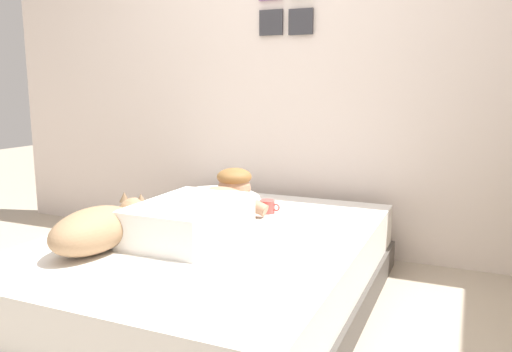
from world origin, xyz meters
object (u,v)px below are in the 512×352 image
Objects in this scene: coffee_cup at (267,207)px; dog at (100,228)px; bed at (214,271)px; pillow at (221,196)px; cell_phone at (181,237)px; person_lying at (203,210)px.

dog is at bearing -115.20° from coffee_cup.
bed is 16.21× the size of coffee_cup.
dog is at bearing -128.35° from bed.
bed is 3.90× the size of pillow.
cell_phone reaches higher than bed.
bed is 0.63m from dog.
pillow is 4.16× the size of coffee_cup.
dog reaches higher than pillow.
bed is 2.20× the size of person_lying.
coffee_cup is (0.44, 0.93, -0.07)m from dog.
person_lying reaches higher than dog.
coffee_cup is (0.09, 0.49, 0.24)m from bed.
cell_phone is (-0.03, -0.17, -0.10)m from person_lying.
dog is 0.39m from cell_phone.
cell_phone is (-0.20, -0.63, -0.03)m from coffee_cup.
bed is at bearing 51.65° from dog.
person_lying reaches higher than cell_phone.
dog is (-0.34, -0.44, 0.30)m from bed.
person_lying is at bearing 159.23° from bed.
dog is 1.03m from coffee_cup.
pillow reaches higher than coffee_cup.
cell_phone is at bearing -78.00° from pillow.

